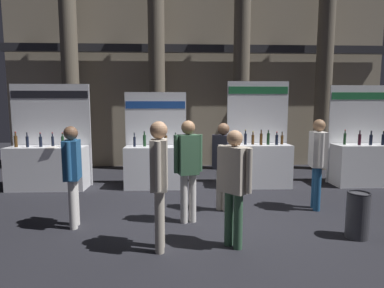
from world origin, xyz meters
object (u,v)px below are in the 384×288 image
object	(u,v)px
visitor_0	(159,175)
trash_bin	(358,215)
exhibitor_booth_1	(155,163)
visitor_2	(188,163)
exhibitor_booth_2	(259,160)
visitor_1	(234,178)
visitor_3	(318,156)
exhibitor_booth_0	(48,163)
visitor_5	(72,168)
visitor_4	(223,160)
exhibitor_booth_3	(366,160)

from	to	relation	value
visitor_0	trash_bin	bearing A→B (deg)	95.71
exhibitor_booth_1	visitor_2	size ratio (longest dim) A/B	1.34
exhibitor_booth_2	visitor_1	xyz separation A→B (m)	(-1.22, -3.31, 0.34)
exhibitor_booth_2	visitor_3	world-z (taller)	exhibitor_booth_2
visitor_1	exhibitor_booth_2	bearing A→B (deg)	118.70
exhibitor_booth_1	exhibitor_booth_2	bearing A→B (deg)	-0.11
trash_bin	visitor_3	xyz separation A→B (m)	(-0.05, 1.29, 0.68)
exhibitor_booth_0	visitor_2	world-z (taller)	exhibitor_booth_0
exhibitor_booth_2	exhibitor_booth_1	bearing A→B (deg)	179.89
exhibitor_booth_0	visitor_3	size ratio (longest dim) A/B	1.46
visitor_0	visitor_5	bearing A→B (deg)	-121.05
exhibitor_booth_2	exhibitor_booth_0	bearing A→B (deg)	-179.53
exhibitor_booth_2	visitor_1	distance (m)	3.55
visitor_3	visitor_4	xyz separation A→B (m)	(-1.78, 0.00, -0.06)
exhibitor_booth_2	exhibitor_booth_3	xyz separation A→B (m)	(2.70, 0.00, -0.02)
trash_bin	visitor_4	size ratio (longest dim) A/B	0.42
exhibitor_booth_2	visitor_2	bearing A→B (deg)	-127.57
visitor_0	visitor_2	bearing A→B (deg)	157.76
visitor_4	visitor_0	bearing A→B (deg)	95.74
trash_bin	visitor_1	size ratio (longest dim) A/B	0.43
visitor_0	visitor_1	distance (m)	1.01
visitor_2	visitor_3	distance (m)	2.51
trash_bin	visitor_3	bearing A→B (deg)	92.20
visitor_3	exhibitor_booth_0	bearing A→B (deg)	82.07
exhibitor_booth_2	trash_bin	xyz separation A→B (m)	(0.68, -3.09, -0.29)
visitor_2	visitor_0	bearing A→B (deg)	-127.75
exhibitor_booth_0	visitor_5	distance (m)	2.86
exhibitor_booth_2	exhibitor_booth_3	bearing A→B (deg)	0.10
exhibitor_booth_0	trash_bin	distance (m)	6.53
exhibitor_booth_0	visitor_5	size ratio (longest dim) A/B	1.52
visitor_0	visitor_1	world-z (taller)	visitor_0
visitor_3	visitor_4	distance (m)	1.78
exhibitor_booth_1	visitor_2	xyz separation A→B (m)	(0.73, -2.37, 0.42)
exhibitor_booth_3	visitor_2	distance (m)	5.12
visitor_3	visitor_4	world-z (taller)	visitor_3
exhibitor_booth_0	visitor_5	bearing A→B (deg)	-59.99
visitor_1	exhibitor_booth_1	bearing A→B (deg)	160.80
exhibitor_booth_2	exhibitor_booth_3	world-z (taller)	exhibitor_booth_2
exhibitor_booth_2	exhibitor_booth_3	distance (m)	2.70
exhibitor_booth_1	visitor_5	world-z (taller)	exhibitor_booth_1
visitor_2	exhibitor_booth_0	bearing A→B (deg)	129.24
exhibitor_booth_1	exhibitor_booth_2	distance (m)	2.55
exhibitor_booth_0	exhibitor_booth_2	world-z (taller)	exhibitor_booth_2
visitor_2	visitor_4	size ratio (longest dim) A/B	1.04
exhibitor_booth_0	visitor_4	bearing A→B (deg)	-23.96
visitor_0	visitor_4	bearing A→B (deg)	145.82
visitor_0	visitor_2	distance (m)	1.08
visitor_5	visitor_1	bearing A→B (deg)	64.85
exhibitor_booth_1	exhibitor_booth_2	size ratio (longest dim) A/B	0.90
visitor_1	visitor_0	bearing A→B (deg)	-127.93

